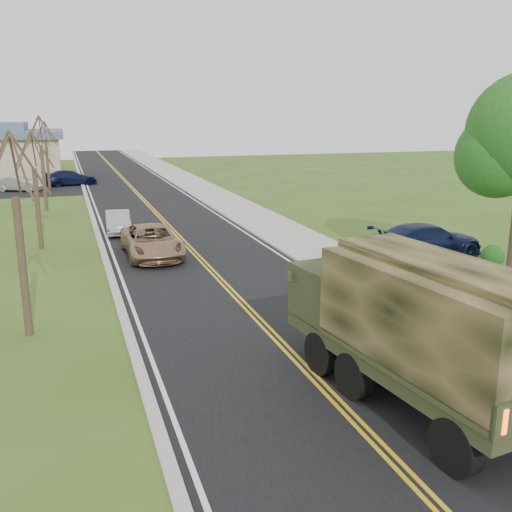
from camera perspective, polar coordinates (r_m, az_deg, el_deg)
name	(u,v)px	position (r m, az deg, el deg)	size (l,w,h in m)	color
ground	(418,488)	(11.44, 15.92, -21.37)	(160.00, 160.00, 0.00)	#354A18
road	(138,195)	(48.31, -11.69, 6.04)	(8.00, 120.00, 0.01)	black
curb_right	(188,192)	(48.96, -6.84, 6.40)	(0.30, 120.00, 0.12)	#9E998E
sidewalk_right	(208,191)	(49.33, -4.84, 6.49)	(3.20, 120.00, 0.10)	#9E998E
curb_left	(86,196)	(48.00, -16.63, 5.74)	(0.30, 120.00, 0.10)	#9E998E
bare_tree_a	(21,251)	(18.02, -22.46, 0.48)	(1.93, 2.26, 6.08)	#38281C
bare_tree_b	(37,199)	(29.85, -21.06, 5.34)	(1.83, 2.14, 5.73)	#38281C
bare_tree_c	(43,170)	(41.73, -20.51, 8.05)	(2.04, 2.39, 6.42)	#38281C
bare_tree_d	(47,160)	(53.70, -20.15, 8.99)	(1.88, 2.20, 5.91)	#38281C
military_truck	(418,320)	(13.30, 15.85, -6.18)	(3.37, 7.43, 3.58)	black
suv_champagne	(152,241)	(27.00, -10.40, 1.45)	(2.43, 5.27, 1.46)	#9C7B58
sedan_silver	(118,222)	(32.83, -13.63, 3.31)	(1.30, 3.73, 1.23)	#A3A2A7
pickup_navy	(427,241)	(27.63, 16.74, 1.49)	(2.22, 5.45, 1.58)	#101A3B
lot_car_silver	(19,184)	(53.27, -22.62, 6.68)	(1.37, 3.93, 1.29)	#A1A2A6
lot_car_navy	(70,178)	(56.19, -18.08, 7.45)	(1.97, 4.86, 1.41)	black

